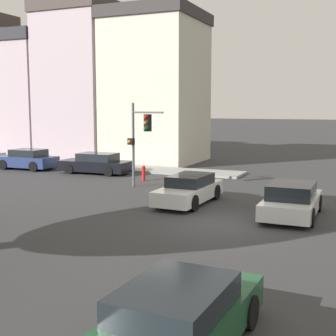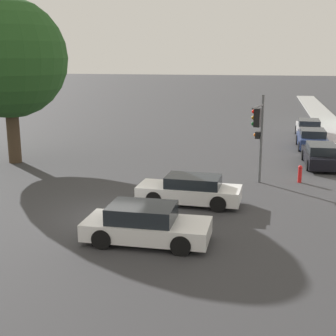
% 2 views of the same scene
% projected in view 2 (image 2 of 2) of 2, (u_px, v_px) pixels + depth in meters
% --- Properties ---
extents(ground_plane, '(300.00, 300.00, 0.00)m').
position_uv_depth(ground_plane, '(109.00, 216.00, 19.29)').
color(ground_plane, '#333335').
extents(sidewalk_strip, '(2.63, 60.00, 0.15)m').
position_uv_depth(sidewalk_strip, '(326.00, 120.00, 47.53)').
color(sidewalk_strip, gray).
rests_on(sidewalk_strip, ground_plane).
extents(street_tree, '(7.08, 7.08, 9.87)m').
position_uv_depth(street_tree, '(8.00, 59.00, 27.68)').
color(street_tree, '#423323').
rests_on(street_tree, ground_plane).
extents(traffic_signal, '(0.58, 2.22, 4.56)m').
position_uv_depth(traffic_signal, '(258.00, 127.00, 23.39)').
color(traffic_signal, '#515456').
rests_on(traffic_signal, ground_plane).
extents(crossing_car_1, '(4.60, 1.93, 1.30)m').
position_uv_depth(crossing_car_1, '(190.00, 190.00, 20.79)').
color(crossing_car_1, silver).
rests_on(crossing_car_1, ground_plane).
extents(crossing_car_2, '(4.45, 2.05, 1.37)m').
position_uv_depth(crossing_car_2, '(146.00, 224.00, 16.51)').
color(crossing_car_2, silver).
rests_on(crossing_car_2, ground_plane).
extents(parked_car_0, '(2.04, 4.72, 1.35)m').
position_uv_depth(parked_car_0, '(321.00, 155.00, 28.05)').
color(parked_car_0, black).
rests_on(parked_car_0, ground_plane).
extents(parked_car_1, '(2.03, 4.22, 1.40)m').
position_uv_depth(parked_car_1, '(312.00, 139.00, 33.38)').
color(parked_car_1, navy).
rests_on(parked_car_1, ground_plane).
extents(parked_car_2, '(2.04, 4.64, 1.43)m').
position_uv_depth(parked_car_2, '(308.00, 128.00, 38.19)').
color(parked_car_2, '#B7B7BC').
rests_on(parked_car_2, ground_plane).
extents(fire_hydrant, '(0.22, 0.22, 0.92)m').
position_uv_depth(fire_hydrant, '(300.00, 173.00, 24.38)').
color(fire_hydrant, red).
rests_on(fire_hydrant, ground_plane).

